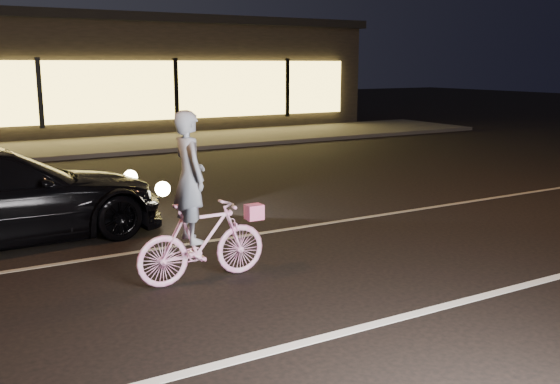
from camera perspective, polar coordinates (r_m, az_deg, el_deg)
ground at (r=7.29m, az=-0.69°, el=-8.41°), size 90.00×90.00×0.00m
lane_stripe_near at (r=6.12m, az=6.38°, el=-12.50°), size 60.00×0.12×0.01m
lane_stripe_far at (r=9.00m, az=-6.97°, el=-4.54°), size 60.00×0.10×0.01m
sidewalk at (r=19.42m, az=-19.91°, el=3.73°), size 30.00×4.00×0.12m
storefront at (r=25.16m, az=-22.76°, el=9.96°), size 25.40×8.42×4.20m
cyclist at (r=7.24m, az=-7.43°, el=-2.76°), size 1.59×0.55×2.00m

